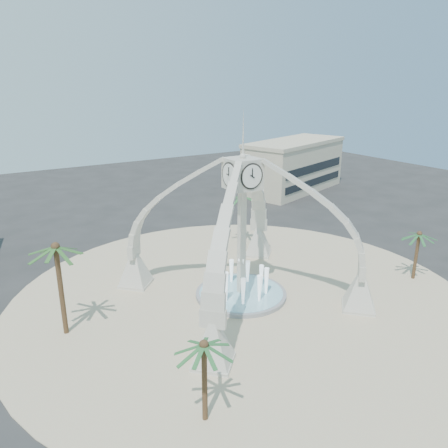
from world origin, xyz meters
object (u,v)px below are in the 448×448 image
palm_west (56,248)px  palm_north (241,196)px  palm_east (419,234)px  clock_tower (242,227)px  palm_south (204,346)px  fountain (241,293)px

palm_west → palm_north: palm_west is taller
palm_east → palm_north: (-8.95, 16.45, 1.27)m
clock_tower → palm_north: size_ratio=2.72×
clock_tower → palm_west: 14.73m
palm_north → palm_south: bearing=-128.3°
clock_tower → palm_north: 12.80m
palm_east → palm_west: bearing=165.5°
palm_west → palm_south: 14.18m
clock_tower → palm_west: clock_tower is taller
clock_tower → fountain: 6.20m
clock_tower → palm_east: (16.10, -5.85, -1.95)m
fountain → palm_south: palm_south is taller
palm_west → clock_tower: bearing=-8.1°
palm_south → clock_tower: bearing=48.1°
palm_east → palm_south: 26.70m
palm_west → palm_south: palm_west is taller
fountain → palm_east: size_ratio=1.53×
clock_tower → palm_south: clock_tower is taller
palm_west → fountain: bearing=-8.1°
fountain → palm_south: 15.73m
fountain → palm_west: bearing=171.9°
clock_tower → palm_south: bearing=-131.9°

